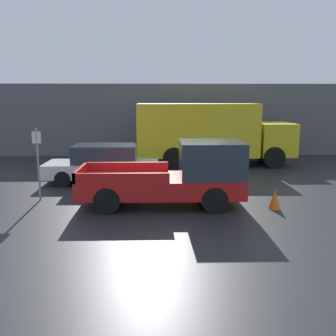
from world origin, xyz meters
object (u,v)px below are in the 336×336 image
object	(u,v)px
parking_sign	(38,160)
newspaper_box	(181,147)
pickup_truck	(179,176)
car	(103,164)
delivery_truck	(209,132)
traffic_cone	(275,199)

from	to	relation	value
parking_sign	newspaper_box	size ratio (longest dim) A/B	2.16
pickup_truck	car	distance (m)	4.57
car	delivery_truck	xyz separation A→B (m)	(4.94, 4.13, 0.96)
pickup_truck	car	xyz separation A→B (m)	(-2.96, 3.48, -0.20)
newspaper_box	car	bearing A→B (deg)	-117.59
delivery_truck	newspaper_box	bearing A→B (deg)	112.76
delivery_truck	traffic_cone	bearing A→B (deg)	-82.62
car	delivery_truck	bearing A→B (deg)	39.89
car	newspaper_box	world-z (taller)	car
delivery_truck	newspaper_box	world-z (taller)	delivery_truck
newspaper_box	pickup_truck	bearing A→B (deg)	-93.99
parking_sign	traffic_cone	distance (m)	7.98
parking_sign	traffic_cone	world-z (taller)	parking_sign
parking_sign	newspaper_box	world-z (taller)	parking_sign
car	traffic_cone	size ratio (longest dim) A/B	7.15
pickup_truck	parking_sign	bearing A→B (deg)	171.39
parking_sign	traffic_cone	bearing A→B (deg)	-9.27
delivery_truck	traffic_cone	size ratio (longest dim) A/B	12.41
delivery_truck	car	bearing A→B (deg)	-140.11
pickup_truck	car	world-z (taller)	pickup_truck
newspaper_box	traffic_cone	world-z (taller)	newspaper_box
car	delivery_truck	size ratio (longest dim) A/B	0.58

